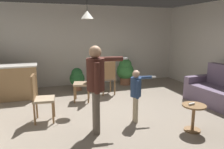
{
  "coord_description": "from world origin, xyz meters",
  "views": [
    {
      "loc": [
        -1.73,
        -4.2,
        1.9
      ],
      "look_at": [
        -0.36,
        -0.14,
        1.0
      ],
      "focal_mm": 34.63,
      "sensor_mm": 36.0,
      "label": 1
    }
  ],
  "objects_px": {
    "dining_chair_by_counter": "(84,81)",
    "dining_chair_centre_back": "(108,76)",
    "side_table_by_couch": "(193,115)",
    "couch_floral": "(224,93)",
    "kitchen_counter": "(14,82)",
    "potted_plant_corner": "(77,78)",
    "person_child": "(136,90)",
    "spare_remote_on_table": "(192,104)",
    "potted_plant_by_wall": "(125,70)",
    "dining_chair_near_wall": "(40,96)",
    "person_adult": "(96,80)"
  },
  "relations": [
    {
      "from": "person_adult",
      "to": "person_child",
      "type": "xyz_separation_m",
      "value": [
        0.89,
        0.2,
        -0.33
      ]
    },
    {
      "from": "dining_chair_centre_back",
      "to": "potted_plant_by_wall",
      "type": "xyz_separation_m",
      "value": [
        0.93,
        0.93,
        -0.04
      ]
    },
    {
      "from": "side_table_by_couch",
      "to": "person_adult",
      "type": "height_order",
      "value": "person_adult"
    },
    {
      "from": "dining_chair_near_wall",
      "to": "dining_chair_by_counter",
      "type": "bearing_deg",
      "value": 138.36
    },
    {
      "from": "kitchen_counter",
      "to": "dining_chair_near_wall",
      "type": "xyz_separation_m",
      "value": [
        0.67,
        -1.83,
        0.07
      ]
    },
    {
      "from": "person_child",
      "to": "potted_plant_corner",
      "type": "bearing_deg",
      "value": -155.66
    },
    {
      "from": "side_table_by_couch",
      "to": "potted_plant_by_wall",
      "type": "relative_size",
      "value": 0.57
    },
    {
      "from": "person_child",
      "to": "dining_chair_near_wall",
      "type": "relative_size",
      "value": 1.1
    },
    {
      "from": "dining_chair_by_counter",
      "to": "couch_floral",
      "type": "bearing_deg",
      "value": -100.48
    },
    {
      "from": "side_table_by_couch",
      "to": "dining_chair_by_counter",
      "type": "xyz_separation_m",
      "value": [
        -1.59,
        2.4,
        0.22
      ]
    },
    {
      "from": "couch_floral",
      "to": "spare_remote_on_table",
      "type": "relative_size",
      "value": 14.35
    },
    {
      "from": "potted_plant_corner",
      "to": "person_child",
      "type": "bearing_deg",
      "value": -74.69
    },
    {
      "from": "kitchen_counter",
      "to": "dining_chair_centre_back",
      "type": "xyz_separation_m",
      "value": [
        2.57,
        -0.45,
        0.07
      ]
    },
    {
      "from": "kitchen_counter",
      "to": "dining_chair_by_counter",
      "type": "height_order",
      "value": "dining_chair_by_counter"
    },
    {
      "from": "person_adult",
      "to": "dining_chair_centre_back",
      "type": "distance_m",
      "value": 2.45
    },
    {
      "from": "dining_chair_near_wall",
      "to": "spare_remote_on_table",
      "type": "relative_size",
      "value": 7.69
    },
    {
      "from": "potted_plant_corner",
      "to": "person_adult",
      "type": "bearing_deg",
      "value": -92.56
    },
    {
      "from": "person_child",
      "to": "dining_chair_centre_back",
      "type": "distance_m",
      "value": 2.04
    },
    {
      "from": "person_adult",
      "to": "dining_chair_near_wall",
      "type": "xyz_separation_m",
      "value": [
        -0.99,
        0.85,
        -0.46
      ]
    },
    {
      "from": "person_adult",
      "to": "dining_chair_near_wall",
      "type": "distance_m",
      "value": 1.38
    },
    {
      "from": "side_table_by_couch",
      "to": "couch_floral",
      "type": "bearing_deg",
      "value": 28.73
    },
    {
      "from": "dining_chair_by_counter",
      "to": "dining_chair_near_wall",
      "type": "bearing_deg",
      "value": 146.27
    },
    {
      "from": "couch_floral",
      "to": "dining_chair_near_wall",
      "type": "distance_m",
      "value": 4.39
    },
    {
      "from": "potted_plant_by_wall",
      "to": "dining_chair_by_counter",
      "type": "bearing_deg",
      "value": -142.63
    },
    {
      "from": "person_child",
      "to": "potted_plant_corner",
      "type": "height_order",
      "value": "person_child"
    },
    {
      "from": "dining_chair_by_counter",
      "to": "potted_plant_corner",
      "type": "xyz_separation_m",
      "value": [
        -0.01,
        1.09,
        -0.15
      ]
    },
    {
      "from": "side_table_by_couch",
      "to": "dining_chair_by_counter",
      "type": "height_order",
      "value": "dining_chair_by_counter"
    },
    {
      "from": "side_table_by_couch",
      "to": "potted_plant_by_wall",
      "type": "distance_m",
      "value": 3.7
    },
    {
      "from": "person_child",
      "to": "dining_chair_near_wall",
      "type": "bearing_deg",
      "value": -100.13
    },
    {
      "from": "dining_chair_by_counter",
      "to": "side_table_by_couch",
      "type": "bearing_deg",
      "value": -131.92
    },
    {
      "from": "dining_chair_by_counter",
      "to": "dining_chair_centre_back",
      "type": "bearing_deg",
      "value": -49.96
    },
    {
      "from": "couch_floral",
      "to": "kitchen_counter",
      "type": "xyz_separation_m",
      "value": [
        -5.02,
        2.32,
        0.15
      ]
    },
    {
      "from": "dining_chair_near_wall",
      "to": "spare_remote_on_table",
      "type": "bearing_deg",
      "value": 69.44
    },
    {
      "from": "person_adult",
      "to": "potted_plant_corner",
      "type": "xyz_separation_m",
      "value": [
        0.13,
        2.96,
        -0.61
      ]
    },
    {
      "from": "side_table_by_couch",
      "to": "dining_chair_centre_back",
      "type": "height_order",
      "value": "dining_chair_centre_back"
    },
    {
      "from": "person_child",
      "to": "side_table_by_couch",
      "type": "bearing_deg",
      "value": 58.2
    },
    {
      "from": "person_adult",
      "to": "person_child",
      "type": "height_order",
      "value": "person_adult"
    },
    {
      "from": "dining_chair_by_counter",
      "to": "potted_plant_corner",
      "type": "height_order",
      "value": "dining_chair_by_counter"
    },
    {
      "from": "kitchen_counter",
      "to": "spare_remote_on_table",
      "type": "relative_size",
      "value": 9.69
    },
    {
      "from": "kitchen_counter",
      "to": "spare_remote_on_table",
      "type": "xyz_separation_m",
      "value": [
        3.34,
        -3.21,
        0.06
      ]
    },
    {
      "from": "dining_chair_centre_back",
      "to": "person_child",
      "type": "bearing_deg",
      "value": -92.97
    },
    {
      "from": "kitchen_counter",
      "to": "person_child",
      "type": "distance_m",
      "value": 3.56
    },
    {
      "from": "side_table_by_couch",
      "to": "dining_chair_centre_back",
      "type": "distance_m",
      "value": 2.89
    },
    {
      "from": "kitchen_counter",
      "to": "person_child",
      "type": "xyz_separation_m",
      "value": [
        2.54,
        -2.48,
        0.2
      ]
    },
    {
      "from": "potted_plant_by_wall",
      "to": "couch_floral",
      "type": "bearing_deg",
      "value": -61.46
    },
    {
      "from": "dining_chair_by_counter",
      "to": "dining_chair_centre_back",
      "type": "xyz_separation_m",
      "value": [
        0.77,
        0.37,
        0.0
      ]
    },
    {
      "from": "dining_chair_centre_back",
      "to": "spare_remote_on_table",
      "type": "xyz_separation_m",
      "value": [
        0.77,
        -2.75,
        -0.01
      ]
    },
    {
      "from": "kitchen_counter",
      "to": "potted_plant_corner",
      "type": "xyz_separation_m",
      "value": [
        1.79,
        0.27,
        -0.08
      ]
    },
    {
      "from": "couch_floral",
      "to": "kitchen_counter",
      "type": "height_order",
      "value": "couch_floral"
    },
    {
      "from": "side_table_by_couch",
      "to": "potted_plant_corner",
      "type": "distance_m",
      "value": 3.84
    }
  ]
}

